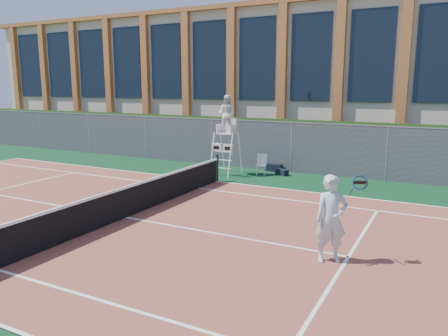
% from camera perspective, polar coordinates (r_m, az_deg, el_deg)
% --- Properties ---
extents(ground, '(120.00, 120.00, 0.00)m').
position_cam_1_polar(ground, '(13.12, -12.71, -6.44)').
color(ground, '#233814').
extents(apron, '(36.00, 20.00, 0.01)m').
position_cam_1_polar(apron, '(13.86, -10.04, -5.39)').
color(apron, '#0B311A').
rests_on(apron, ground).
extents(tennis_court, '(23.77, 10.97, 0.02)m').
position_cam_1_polar(tennis_court, '(13.12, -12.72, -6.36)').
color(tennis_court, brown).
rests_on(tennis_court, apron).
extents(tennis_net, '(0.10, 11.30, 1.10)m').
position_cam_1_polar(tennis_net, '(12.98, -12.81, -4.18)').
color(tennis_net, black).
rests_on(tennis_net, ground).
extents(fence, '(40.00, 0.06, 2.20)m').
position_cam_1_polar(fence, '(20.24, 3.42, 3.03)').
color(fence, '#595E60').
rests_on(fence, ground).
extents(hedge, '(40.00, 1.40, 2.20)m').
position_cam_1_polar(hedge, '(21.33, 4.75, 3.41)').
color(hedge, black).
rests_on(hedge, ground).
extents(building, '(45.00, 10.60, 8.22)m').
position_cam_1_polar(building, '(28.65, 11.17, 11.24)').
color(building, beige).
rests_on(building, ground).
extents(umpire_chair, '(0.97, 1.49, 3.46)m').
position_cam_1_polar(umpire_chair, '(18.65, 0.37, 6.80)').
color(umpire_chair, white).
rests_on(umpire_chair, ground).
extents(plastic_chair, '(0.50, 0.50, 0.91)m').
position_cam_1_polar(plastic_chair, '(18.85, 4.92, 0.72)').
color(plastic_chair, silver).
rests_on(plastic_chair, apron).
extents(sports_bag_near, '(0.80, 0.34, 0.34)m').
position_cam_1_polar(sports_bag_near, '(19.73, 6.44, 0.07)').
color(sports_bag_near, black).
rests_on(sports_bag_near, apron).
extents(sports_bag_far, '(0.66, 0.53, 0.24)m').
position_cam_1_polar(sports_bag_far, '(18.97, 7.55, -0.53)').
color(sports_bag_far, black).
rests_on(sports_bag_far, apron).
extents(tennis_player, '(1.12, 0.85, 1.92)m').
position_cam_1_polar(tennis_player, '(9.75, 13.84, -6.43)').
color(tennis_player, silver).
rests_on(tennis_player, tennis_court).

